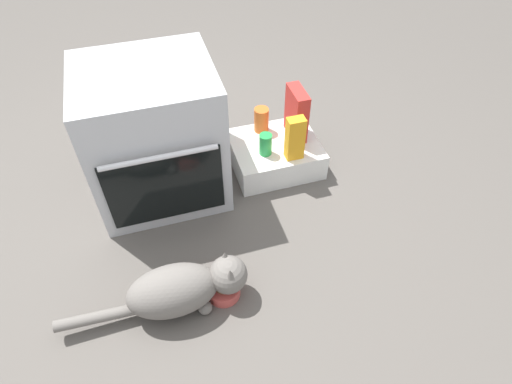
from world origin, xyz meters
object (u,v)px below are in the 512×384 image
at_px(soda_can, 266,144).
at_px(juice_carton, 296,138).
at_px(cereal_box, 297,113).
at_px(pantry_cabinet, 276,154).
at_px(cat, 183,288).
at_px(oven, 156,136).
at_px(sauce_jar, 262,120).
at_px(food_bowl, 225,289).

bearing_deg(soda_can, juice_carton, -26.98).
relative_size(soda_can, cereal_box, 0.43).
distance_m(pantry_cabinet, cat, 0.96).
bearing_deg(juice_carton, oven, 168.56).
xyz_separation_m(oven, cat, (-0.02, -0.73, -0.22)).
xyz_separation_m(cat, soda_can, (0.56, 0.66, 0.09)).
bearing_deg(soda_can, cat, -130.57).
bearing_deg(soda_can, sauce_jar, 78.99).
height_order(pantry_cabinet, sauce_jar, sauce_jar).
relative_size(soda_can, juice_carton, 0.50).
relative_size(cat, juice_carton, 3.28).
height_order(soda_can, cereal_box, cereal_box).
bearing_deg(food_bowl, cat, 179.62).
xyz_separation_m(food_bowl, sauce_jar, (0.43, 0.85, 0.19)).
distance_m(food_bowl, cereal_box, 1.00).
bearing_deg(juice_carton, soda_can, 153.02).
bearing_deg(cat, juice_carton, 40.66).
relative_size(pantry_cabinet, soda_can, 3.91).
height_order(food_bowl, cat, cat).
height_order(cereal_box, juice_carton, cereal_box).
bearing_deg(oven, soda_can, -7.23).
bearing_deg(cat, soda_can, 49.81).
bearing_deg(food_bowl, oven, 101.14).
height_order(cat, cereal_box, cereal_box).
xyz_separation_m(oven, cereal_box, (0.74, 0.03, -0.05)).
relative_size(oven, pantry_cabinet, 1.48).
distance_m(sauce_jar, soda_can, 0.20).
height_order(oven, juice_carton, oven).
bearing_deg(oven, food_bowl, -78.86).
bearing_deg(oven, cat, -91.86).
height_order(food_bowl, soda_can, soda_can).
bearing_deg(juice_carton, cereal_box, 67.36).
bearing_deg(pantry_cabinet, cat, -131.65).
distance_m(oven, juice_carton, 0.69).
height_order(cat, soda_can, soda_can).
bearing_deg(soda_can, food_bowl, -121.03).
bearing_deg(pantry_cabinet, cereal_box, 17.73).
relative_size(food_bowl, cereal_box, 0.51).
distance_m(soda_can, cereal_box, 0.24).
bearing_deg(cereal_box, cat, -135.26).
distance_m(pantry_cabinet, sauce_jar, 0.20).
height_order(oven, cat, oven).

